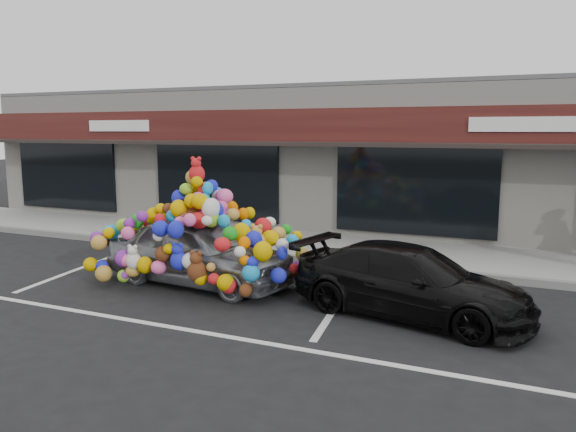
% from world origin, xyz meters
% --- Properties ---
extents(ground, '(90.00, 90.00, 0.00)m').
position_xyz_m(ground, '(0.00, 0.00, 0.00)').
color(ground, black).
rests_on(ground, ground).
extents(shop_building, '(24.00, 7.20, 4.31)m').
position_xyz_m(shop_building, '(0.00, 8.44, 2.16)').
color(shop_building, silver).
rests_on(shop_building, ground).
extents(sidewalk, '(26.00, 3.00, 0.15)m').
position_xyz_m(sidewalk, '(0.00, 4.00, 0.07)').
color(sidewalk, '#989792').
rests_on(sidewalk, ground).
extents(kerb, '(26.00, 0.18, 0.16)m').
position_xyz_m(kerb, '(0.00, 2.50, 0.07)').
color(kerb, slate).
rests_on(kerb, ground).
extents(parking_stripe_left, '(0.73, 4.37, 0.01)m').
position_xyz_m(parking_stripe_left, '(-3.20, 0.20, 0.00)').
color(parking_stripe_left, silver).
rests_on(parking_stripe_left, ground).
extents(parking_stripe_mid, '(0.73, 4.37, 0.01)m').
position_xyz_m(parking_stripe_mid, '(2.80, 0.20, 0.00)').
color(parking_stripe_mid, silver).
rests_on(parking_stripe_mid, ground).
extents(lane_line, '(14.00, 0.12, 0.01)m').
position_xyz_m(lane_line, '(2.00, -2.30, 0.00)').
color(lane_line, silver).
rests_on(lane_line, ground).
extents(toy_car, '(2.84, 4.32, 2.42)m').
position_xyz_m(toy_car, '(-0.06, -0.02, 0.82)').
color(toy_car, gray).
rests_on(toy_car, ground).
extents(black_sedan, '(2.38, 4.19, 1.15)m').
position_xyz_m(black_sedan, '(4.13, -0.24, 0.57)').
color(black_sedan, black).
rests_on(black_sedan, ground).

